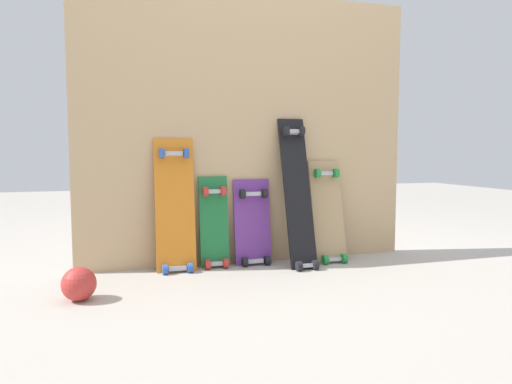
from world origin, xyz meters
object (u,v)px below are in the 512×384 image
skateboard_purple (253,227)px  skateboard_black (298,198)px  skateboard_natural (328,216)px  rubber_ball (79,284)px  skateboard_orange (175,211)px  skateboard_green (214,227)px

skateboard_purple → skateboard_black: (0.25, -0.10, 0.18)m
skateboard_purple → skateboard_natural: size_ratio=0.83×
rubber_ball → skateboard_orange: bearing=40.9°
skateboard_orange → skateboard_purple: skateboard_orange is taller
skateboard_natural → rubber_ball: bearing=-164.6°
skateboard_green → skateboard_black: size_ratio=0.63×
skateboard_purple → skateboard_black: 0.33m
skateboard_orange → skateboard_purple: (0.47, 0.02, -0.12)m
rubber_ball → skateboard_black: bearing=15.9°
skateboard_orange → skateboard_green: size_ratio=1.37×
skateboard_orange → skateboard_black: 0.73m
rubber_ball → skateboard_green: bearing=31.5°
skateboard_purple → skateboard_black: size_ratio=0.61×
skateboard_green → rubber_ball: (-0.73, -0.45, -0.16)m
skateboard_purple → rubber_ball: bearing=-155.3°
skateboard_black → skateboard_purple: bearing=158.6°
skateboard_green → skateboard_black: skateboard_black is taller
skateboard_green → rubber_ball: size_ratio=3.84×
skateboard_purple → skateboard_natural: bearing=-5.8°
skateboard_black → rubber_ball: size_ratio=6.10×
skateboard_purple → rubber_ball: skateboard_purple is taller
skateboard_black → rubber_ball: (-1.22, -0.35, -0.33)m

